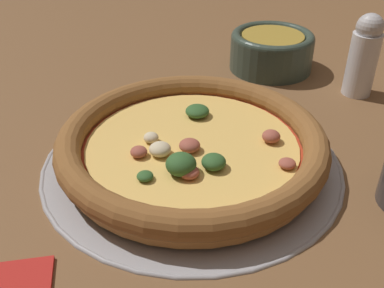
% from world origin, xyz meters
% --- Properties ---
extents(ground_plane, '(3.00, 3.00, 0.00)m').
position_xyz_m(ground_plane, '(0.00, 0.00, 0.00)').
color(ground_plane, brown).
extents(pizza_tray, '(0.35, 0.35, 0.01)m').
position_xyz_m(pizza_tray, '(0.00, 0.00, 0.00)').
color(pizza_tray, '#9E9EA3').
rests_on(pizza_tray, ground_plane).
extents(pizza, '(0.31, 0.31, 0.04)m').
position_xyz_m(pizza, '(-0.00, -0.00, 0.03)').
color(pizza, '#BC7F42').
rests_on(pizza, pizza_tray).
extents(bowl_near, '(0.13, 0.13, 0.06)m').
position_xyz_m(bowl_near, '(0.28, 0.12, 0.03)').
color(bowl_near, '#334238').
rests_on(bowl_near, ground_plane).
extents(pepper_shaker, '(0.04, 0.04, 0.12)m').
position_xyz_m(pepper_shaker, '(0.30, -0.02, 0.06)').
color(pepper_shaker, silver).
rests_on(pepper_shaker, ground_plane).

